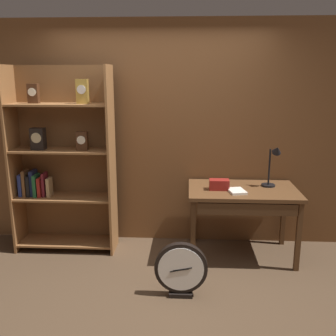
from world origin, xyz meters
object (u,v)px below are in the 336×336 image
open_repair_manual (237,191)px  round_clock_large (181,269)px  toolbox_small (219,185)px  workbench (243,197)px  bookshelf (61,163)px  desk_lamp (273,164)px

open_repair_manual → round_clock_large: 1.06m
toolbox_small → open_repair_manual: size_ratio=0.95×
workbench → round_clock_large: bearing=-127.9°
bookshelf → open_repair_manual: bookshelf is taller
bookshelf → round_clock_large: size_ratio=4.00×
bookshelf → desk_lamp: bookshelf is taller
desk_lamp → round_clock_large: bearing=-135.7°
bookshelf → workbench: bookshelf is taller
toolbox_small → open_repair_manual: bearing=-26.6°
round_clock_large → workbench: bearing=52.1°
desk_lamp → round_clock_large: 1.57m
workbench → open_repair_manual: (-0.08, -0.11, 0.10)m
workbench → toolbox_small: bearing=-176.3°
toolbox_small → round_clock_large: bearing=-115.3°
toolbox_small → round_clock_large: 1.07m
bookshelf → workbench: size_ratio=1.78×
toolbox_small → open_repair_manual: (0.18, -0.09, -0.04)m
toolbox_small → round_clock_large: (-0.39, -0.82, -0.57)m
workbench → round_clock_large: (-0.65, -0.84, -0.43)m
desk_lamp → open_repair_manual: bearing=-151.6°
bookshelf → round_clock_large: bearing=-35.3°
open_repair_manual → bookshelf: bearing=160.2°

